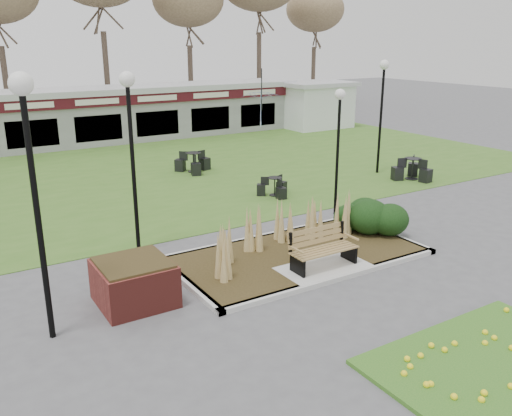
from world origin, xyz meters
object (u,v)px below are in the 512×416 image
park_bench (322,248)px  service_hut (315,104)px  food_pavilion (90,116)px  lamp_post_mid_right (130,124)px  lamp_post_near_right (339,124)px  bistro_set_c (412,172)px  bistro_set_b (194,165)px  brick_planter (134,282)px  lamp_post_near_left (29,151)px  lamp_post_far_right (383,92)px  patio_umbrella (261,109)px  bistro_set_d (275,189)px

park_bench → service_hut: 22.32m
food_pavilion → lamp_post_mid_right: lamp_post_mid_right is taller
lamp_post_near_right → bistro_set_c: 6.29m
park_bench → service_hut: (13.50, 17.75, 0.86)m
bistro_set_b → brick_planter: bearing=-121.5°
lamp_post_near_left → bistro_set_b: bearing=53.0°
lamp_post_far_right → lamp_post_mid_right: bearing=-164.8°
brick_planter → food_pavilion: (4.40, 18.96, 1.00)m
park_bench → bistro_set_c: size_ratio=1.08×
service_hut → lamp_post_far_right: (-5.29, -11.11, 1.89)m
lamp_post_near_left → lamp_post_near_right: lamp_post_near_left is taller
bistro_set_b → patio_umbrella: size_ratio=0.55×
brick_planter → bistro_set_b: bearing=58.5°
bistro_set_c → bistro_set_d: 6.00m
lamp_post_near_right → bistro_set_c: bearing=18.6°
brick_planter → bistro_set_d: brick_planter is taller
service_hut → bistro_set_c: size_ratio=2.78×
lamp_post_far_right → bistro_set_d: lamp_post_far_right is taller
food_pavilion → bistro_set_d: (2.65, -13.71, -1.24)m
service_hut → bistro_set_d: 16.04m
park_bench → lamp_post_far_right: 10.91m
brick_planter → lamp_post_mid_right: size_ratio=0.32×
lamp_post_near_right → lamp_post_far_right: (5.08, 3.38, 0.47)m
lamp_post_mid_right → lamp_post_far_right: size_ratio=1.01×
lamp_post_far_right → patio_umbrella: size_ratio=1.65×
park_bench → food_pavilion: (0.00, 19.71, 0.89)m
brick_planter → lamp_post_near_left: (-1.81, -0.51, 3.07)m
service_hut → bistro_set_c: bearing=-111.2°
food_pavilion → lamp_post_mid_right: size_ratio=5.32×
food_pavilion → lamp_post_far_right: lamp_post_far_right is taller
food_pavilion → bistro_set_c: (8.58, -14.62, -1.17)m
service_hut → lamp_post_near_right: size_ratio=1.12×
lamp_post_mid_right → patio_umbrella: bearing=46.3°
lamp_post_near_left → bistro_set_b: lamp_post_near_left is taller
lamp_post_near_right → lamp_post_far_right: lamp_post_far_right is taller
service_hut → patio_umbrella: 6.01m
lamp_post_near_left → lamp_post_mid_right: lamp_post_near_left is taller
lamp_post_near_right → bistro_set_d: lamp_post_near_right is taller
park_bench → lamp_post_near_right: lamp_post_near_right is taller
lamp_post_far_right → bistro_set_b: (-6.47, 4.14, -3.04)m
service_hut → bistro_set_b: bearing=-149.3°
lamp_post_near_right → park_bench: bearing=-133.9°
brick_planter → lamp_post_near_right: 8.30m
brick_planter → bistro_set_d: 8.79m
bistro_set_d → bistro_set_b: bearing=100.7°
lamp_post_far_right → bistro_set_c: bearing=-76.7°
lamp_post_near_left → bistro_set_c: size_ratio=3.08×
service_hut → brick_planter: bearing=-136.5°
service_hut → lamp_post_far_right: bearing=-115.4°
food_pavilion → bistro_set_b: (1.74, -8.93, -1.18)m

